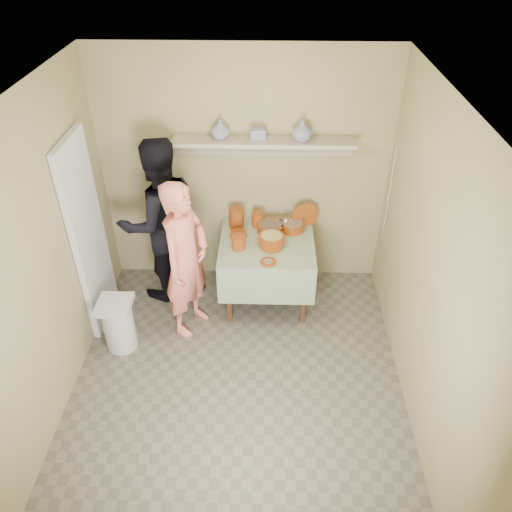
{
  "coord_description": "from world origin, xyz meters",
  "views": [
    {
      "loc": [
        0.25,
        -2.98,
        3.65
      ],
      "look_at": [
        0.15,
        0.75,
        0.95
      ],
      "focal_mm": 35.0,
      "sensor_mm": 36.0,
      "label": 1
    }
  ],
  "objects_px": {
    "person_helper": "(160,222)",
    "person_cook": "(186,260)",
    "trash_bin": "(119,324)",
    "serving_table": "(267,250)",
    "cazuela_rice": "(272,240)"
  },
  "relations": [
    {
      "from": "serving_table",
      "to": "person_cook",
      "type": "bearing_deg",
      "value": -149.68
    },
    {
      "from": "cazuela_rice",
      "to": "trash_bin",
      "type": "xyz_separation_m",
      "value": [
        -1.47,
        -0.66,
        -0.56
      ]
    },
    {
      "from": "person_cook",
      "to": "person_helper",
      "type": "relative_size",
      "value": 0.91
    },
    {
      "from": "serving_table",
      "to": "trash_bin",
      "type": "xyz_separation_m",
      "value": [
        -1.43,
        -0.77,
        -0.36
      ]
    },
    {
      "from": "serving_table",
      "to": "cazuela_rice",
      "type": "distance_m",
      "value": 0.24
    },
    {
      "from": "cazuela_rice",
      "to": "person_helper",
      "type": "bearing_deg",
      "value": 169.58
    },
    {
      "from": "serving_table",
      "to": "trash_bin",
      "type": "height_order",
      "value": "serving_table"
    },
    {
      "from": "cazuela_rice",
      "to": "trash_bin",
      "type": "height_order",
      "value": "cazuela_rice"
    },
    {
      "from": "person_helper",
      "to": "serving_table",
      "type": "distance_m",
      "value": 1.15
    },
    {
      "from": "person_helper",
      "to": "cazuela_rice",
      "type": "bearing_deg",
      "value": 138.31
    },
    {
      "from": "person_helper",
      "to": "cazuela_rice",
      "type": "relative_size",
      "value": 5.52
    },
    {
      "from": "person_helper",
      "to": "person_cook",
      "type": "bearing_deg",
      "value": 90.25
    },
    {
      "from": "cazuela_rice",
      "to": "trash_bin",
      "type": "distance_m",
      "value": 1.71
    },
    {
      "from": "person_cook",
      "to": "trash_bin",
      "type": "xyz_separation_m",
      "value": [
        -0.66,
        -0.32,
        -0.54
      ]
    },
    {
      "from": "person_helper",
      "to": "trash_bin",
      "type": "relative_size",
      "value": 3.25
    }
  ]
}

